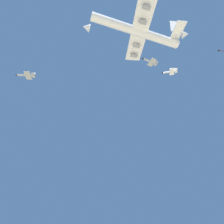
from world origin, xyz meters
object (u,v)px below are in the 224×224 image
object	(u,v)px
carrier_jet	(138,31)
chase_jet_right_wing	(26,75)
chase_jet_left_wing	(150,61)
chase_jet_high_escort	(170,72)

from	to	relation	value
carrier_jet	chase_jet_right_wing	bearing A→B (deg)	-21.07
carrier_jet	chase_jet_right_wing	xyz separation A→B (m)	(76.07, -45.68, -18.93)
chase_jet_left_wing	chase_jet_right_wing	xyz separation A→B (m)	(94.57, -23.59, -18.45)
carrier_jet	chase_jet_high_escort	xyz separation A→B (m)	(-45.44, -35.12, 10.07)
carrier_jet	chase_jet_right_wing	world-z (taller)	carrier_jet
carrier_jet	chase_jet_high_escort	size ratio (longest dim) A/B	5.25
chase_jet_right_wing	chase_jet_high_escort	size ratio (longest dim) A/B	1.03
carrier_jet	chase_jet_high_escort	world-z (taller)	chase_jet_high_escort
chase_jet_left_wing	chase_jet_high_escort	world-z (taller)	chase_jet_high_escort
chase_jet_left_wing	carrier_jet	bearing A→B (deg)	40.30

